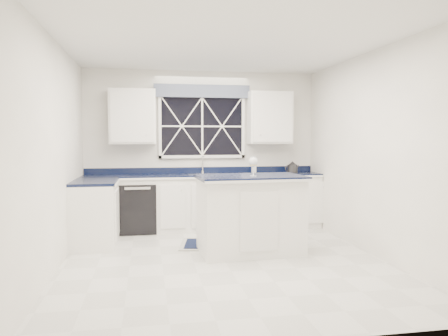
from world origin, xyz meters
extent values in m
plane|color=silver|center=(0.00, 0.00, 0.00)|extent=(4.50, 4.50, 0.00)
cube|color=white|center=(0.00, 2.25, 1.35)|extent=(4.00, 0.10, 2.70)
cube|color=white|center=(0.00, 1.95, 0.45)|extent=(3.98, 0.60, 0.90)
cube|color=white|center=(-1.70, 1.15, 0.45)|extent=(0.60, 1.00, 0.90)
cube|color=black|center=(0.00, 1.95, 0.92)|extent=(3.98, 0.64, 0.04)
cube|color=black|center=(-1.10, 1.95, 0.41)|extent=(0.60, 0.58, 0.82)
cube|color=black|center=(0.00, 2.22, 1.75)|extent=(1.40, 0.02, 1.00)
cube|color=slate|center=(0.00, 2.16, 2.35)|extent=(1.65, 0.04, 0.22)
cube|color=white|center=(-1.18, 2.08, 1.90)|extent=(0.75, 0.34, 0.90)
cube|color=white|center=(1.18, 2.08, 1.90)|extent=(0.75, 0.34, 0.90)
cylinder|color=#B9B9BB|center=(0.00, 2.17, 0.96)|extent=(0.05, 0.05, 0.04)
cylinder|color=#B9B9BB|center=(0.00, 2.17, 1.10)|extent=(0.02, 0.02, 0.28)
cylinder|color=#B9B9BB|center=(0.00, 2.08, 1.23)|extent=(0.02, 0.18, 0.02)
cube|color=white|center=(0.41, 0.35, 0.50)|extent=(1.38, 0.85, 1.00)
cube|color=black|center=(0.41, 0.35, 1.03)|extent=(1.45, 0.92, 0.04)
cube|color=#A6A7A2|center=(0.11, 0.83, 0.01)|extent=(1.30, 0.93, 0.01)
cube|color=#0F1832|center=(0.11, 0.83, 0.02)|extent=(1.15, 0.78, 0.01)
cylinder|color=#29292B|center=(1.55, 1.93, 1.01)|extent=(0.22, 0.22, 0.14)
cone|color=#29292B|center=(1.55, 1.93, 1.11)|extent=(0.18, 0.18, 0.06)
torus|color=#29292B|center=(1.46, 1.90, 1.02)|extent=(0.12, 0.05, 0.12)
cylinder|color=#29292B|center=(1.65, 1.96, 1.03)|extent=(0.07, 0.04, 0.09)
cylinder|color=silver|center=(0.42, 0.23, 1.05)|extent=(0.09, 0.09, 0.01)
cylinder|color=silver|center=(0.42, 0.23, 1.13)|extent=(0.01, 0.01, 0.14)
ellipsoid|color=silver|center=(0.42, 0.23, 1.24)|extent=(0.11, 0.11, 0.14)
cylinder|color=tan|center=(0.42, 0.23, 1.22)|extent=(0.09, 0.09, 0.06)
imported|color=silver|center=(0.89, 2.06, 1.02)|extent=(0.08, 0.09, 0.17)
camera|label=1|loc=(-0.95, -5.32, 1.56)|focal=35.00mm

